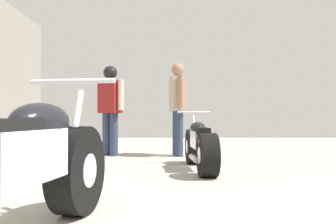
{
  "coord_description": "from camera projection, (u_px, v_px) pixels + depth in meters",
  "views": [
    {
      "loc": [
        -0.07,
        -0.26,
        0.75
      ],
      "look_at": [
        -0.05,
        3.35,
        0.8
      ],
      "focal_mm": 37.25,
      "sensor_mm": 36.0,
      "label": 1
    }
  ],
  "objects": [
    {
      "name": "mechanic_in_blue",
      "position": [
        178.0,
        103.0,
        6.68
      ],
      "size": [
        0.33,
        0.72,
        1.78
      ],
      "color": "#2D3851",
      "rests_on": "ground_plane"
    },
    {
      "name": "motorcycle_black_naked",
      "position": [
        200.0,
        146.0,
        4.89
      ],
      "size": [
        0.53,
        1.8,
        0.84
      ],
      "color": "black",
      "rests_on": "ground_plane"
    },
    {
      "name": "mechanic_with_helmet",
      "position": [
        110.0,
        102.0,
        6.74
      ],
      "size": [
        0.61,
        0.49,
        1.74
      ],
      "color": "#2D3851",
      "rests_on": "ground_plane"
    },
    {
      "name": "motorcycle_maroon_cruiser",
      "position": [
        13.0,
        175.0,
        1.87
      ],
      "size": [
        0.74,
        2.21,
        1.03
      ],
      "color": "black",
      "rests_on": "ground_plane"
    },
    {
      "name": "ground_plane",
      "position": [
        172.0,
        184.0,
        3.84
      ],
      "size": [
        17.27,
        17.27,
        0.0
      ],
      "primitive_type": "plane",
      "color": "#A8A399"
    }
  ]
}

